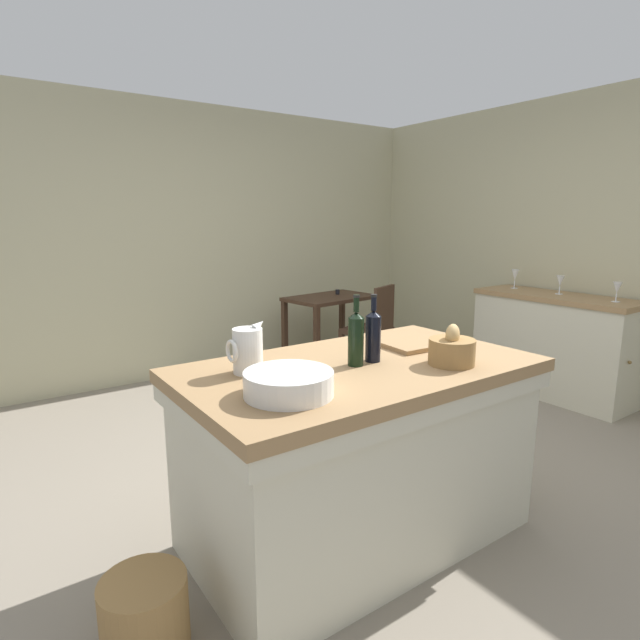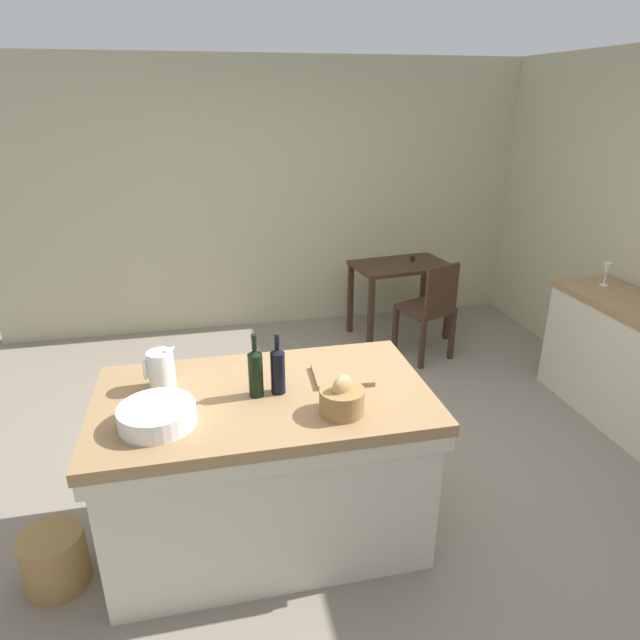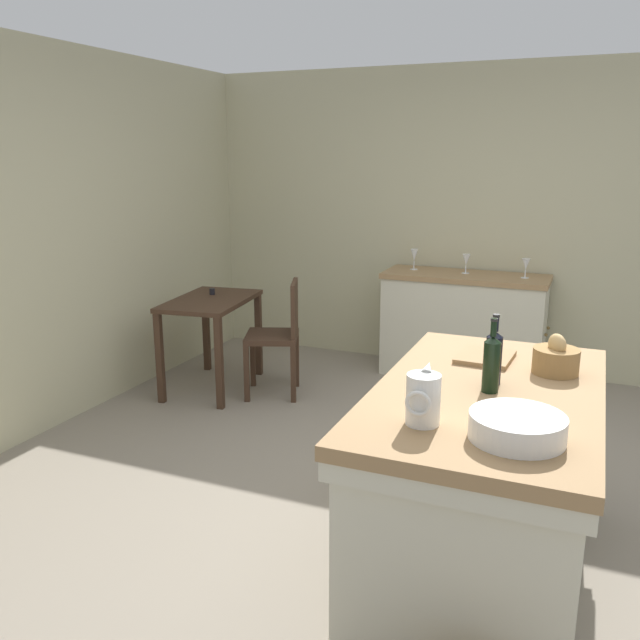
{
  "view_description": "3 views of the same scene",
  "coord_description": "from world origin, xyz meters",
  "views": [
    {
      "loc": [
        -1.9,
        -2.22,
        1.54
      ],
      "look_at": [
        0.1,
        0.61,
        0.84
      ],
      "focal_mm": 28.44,
      "sensor_mm": 36.0,
      "label": 1
    },
    {
      "loc": [
        -0.68,
        -2.86,
        2.24
      ],
      "look_at": [
        0.06,
        0.52,
        0.82
      ],
      "focal_mm": 30.79,
      "sensor_mm": 36.0,
      "label": 2
    },
    {
      "loc": [
        -3.24,
        -0.86,
        1.87
      ],
      "look_at": [
        0.19,
        0.57,
        0.93
      ],
      "focal_mm": 37.14,
      "sensor_mm": 36.0,
      "label": 3
    }
  ],
  "objects": [
    {
      "name": "island_table",
      "position": [
        -0.45,
        -0.49,
        0.47
      ],
      "size": [
        1.65,
        0.94,
        0.88
      ],
      "color": "#99754C",
      "rests_on": "ground"
    },
    {
      "name": "bread_basket",
      "position": [
        -0.11,
        -0.74,
        0.95
      ],
      "size": [
        0.21,
        0.21,
        0.19
      ],
      "color": "olive",
      "rests_on": "island_table"
    },
    {
      "name": "ground_plane",
      "position": [
        0.0,
        0.0,
        0.0
      ],
      "size": [
        6.76,
        6.76,
        0.0
      ],
      "primitive_type": "plane",
      "color": "gray"
    },
    {
      "name": "writing_desk",
      "position": [
        1.17,
        1.94,
        0.62
      ],
      "size": [
        0.96,
        0.67,
        0.8
      ],
      "color": "#3D281C",
      "rests_on": "ground"
    },
    {
      "name": "wine_bottle_amber",
      "position": [
        -0.48,
        -0.5,
        1.01
      ],
      "size": [
        0.07,
        0.07,
        0.33
      ],
      "color": "black",
      "rests_on": "island_table"
    },
    {
      "name": "wine_glass_middle",
      "position": [
        2.31,
        0.58,
        1.01
      ],
      "size": [
        0.07,
        0.07,
        0.18
      ],
      "color": "white",
      "rests_on": "side_cabinet"
    },
    {
      "name": "cutting_board",
      "position": [
        -0.03,
        -0.41,
        0.89
      ],
      "size": [
        0.31,
        0.27,
        0.02
      ],
      "primitive_type": "cube",
      "rotation": [
        0.0,
        0.0,
        -0.06
      ],
      "color": "#99754C",
      "rests_on": "island_table"
    },
    {
      "name": "wooden_chair",
      "position": [
        1.25,
        1.37,
        0.5
      ],
      "size": [
        0.52,
        0.52,
        0.91
      ],
      "color": "#3D281C",
      "rests_on": "ground"
    },
    {
      "name": "side_cabinet",
      "position": [
        2.26,
        0.12,
        0.45
      ],
      "size": [
        0.52,
        1.37,
        0.89
      ],
      "color": "#99754C",
      "rests_on": "ground"
    },
    {
      "name": "wall_back",
      "position": [
        0.0,
        2.6,
        1.3
      ],
      "size": [
        5.32,
        0.12,
        2.6
      ],
      "primitive_type": "cube",
      "color": "#B7B28E",
      "rests_on": "ground"
    },
    {
      "name": "pitcher",
      "position": [
        -0.94,
        -0.32,
        0.98
      ],
      "size": [
        0.17,
        0.13,
        0.24
      ],
      "color": "white",
      "rests_on": "island_table"
    },
    {
      "name": "wicker_hamper",
      "position": [
        -1.51,
        -0.6,
        0.15
      ],
      "size": [
        0.31,
        0.31,
        0.3
      ],
      "primitive_type": "cylinder",
      "color": "olive",
      "rests_on": "ground"
    },
    {
      "name": "wash_bowl",
      "position": [
        -0.94,
        -0.66,
        0.92
      ],
      "size": [
        0.34,
        0.34,
        0.09
      ],
      "primitive_type": "cylinder",
      "color": "white",
      "rests_on": "island_table"
    },
    {
      "name": "wine_bottle_dark",
      "position": [
        -0.37,
        -0.49,
        1.0
      ],
      "size": [
        0.07,
        0.07,
        0.32
      ],
      "color": "black",
      "rests_on": "island_table"
    }
  ]
}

